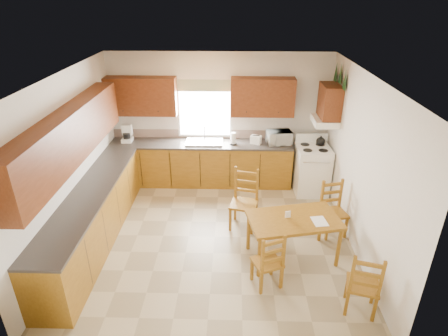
{
  "coord_description": "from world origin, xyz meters",
  "views": [
    {
      "loc": [
        0.3,
        -5.19,
        3.81
      ],
      "look_at": [
        0.15,
        0.3,
        1.15
      ],
      "focal_mm": 30.0,
      "sensor_mm": 36.0,
      "label": 1
    }
  ],
  "objects_px": {
    "microwave": "(279,138)",
    "chair_far_right": "(334,210)",
    "dining_table": "(292,238)",
    "chair_near_left": "(267,259)",
    "chair_near_right": "(364,281)",
    "chair_far_left": "(244,201)",
    "stove": "(311,170)"
  },
  "relations": [
    {
      "from": "microwave",
      "to": "chair_near_right",
      "type": "bearing_deg",
      "value": -88.23
    },
    {
      "from": "chair_near_left",
      "to": "chair_near_right",
      "type": "bearing_deg",
      "value": 137.19
    },
    {
      "from": "chair_near_right",
      "to": "chair_far_left",
      "type": "height_order",
      "value": "chair_far_left"
    },
    {
      "from": "stove",
      "to": "chair_near_right",
      "type": "xyz_separation_m",
      "value": [
        0.08,
        -3.15,
        -0.01
      ]
    },
    {
      "from": "chair_far_right",
      "to": "dining_table",
      "type": "bearing_deg",
      "value": -153.13
    },
    {
      "from": "dining_table",
      "to": "stove",
      "type": "bearing_deg",
      "value": 60.45
    },
    {
      "from": "chair_far_left",
      "to": "chair_near_left",
      "type": "bearing_deg",
      "value": -64.22
    },
    {
      "from": "microwave",
      "to": "chair_near_right",
      "type": "distance_m",
      "value": 3.6
    },
    {
      "from": "stove",
      "to": "microwave",
      "type": "height_order",
      "value": "microwave"
    },
    {
      "from": "stove",
      "to": "dining_table",
      "type": "bearing_deg",
      "value": -110.01
    },
    {
      "from": "stove",
      "to": "chair_near_left",
      "type": "height_order",
      "value": "stove"
    },
    {
      "from": "stove",
      "to": "chair_far_right",
      "type": "distance_m",
      "value": 1.47
    },
    {
      "from": "microwave",
      "to": "dining_table",
      "type": "distance_m",
      "value": 2.54
    },
    {
      "from": "dining_table",
      "to": "chair_far_right",
      "type": "height_order",
      "value": "chair_far_right"
    },
    {
      "from": "chair_near_right",
      "to": "chair_near_left",
      "type": "bearing_deg",
      "value": -4.8
    },
    {
      "from": "stove",
      "to": "microwave",
      "type": "distance_m",
      "value": 0.93
    },
    {
      "from": "microwave",
      "to": "chair_far_right",
      "type": "distance_m",
      "value": 2.03
    },
    {
      "from": "stove",
      "to": "dining_table",
      "type": "distance_m",
      "value": 2.22
    },
    {
      "from": "dining_table",
      "to": "chair_near_left",
      "type": "relative_size",
      "value": 1.5
    },
    {
      "from": "dining_table",
      "to": "chair_far_right",
      "type": "bearing_deg",
      "value": 27.69
    },
    {
      "from": "chair_near_right",
      "to": "chair_far_left",
      "type": "xyz_separation_m",
      "value": [
        -1.47,
        1.84,
        0.06
      ]
    },
    {
      "from": "microwave",
      "to": "dining_table",
      "type": "bearing_deg",
      "value": -100.47
    },
    {
      "from": "microwave",
      "to": "chair_far_left",
      "type": "height_order",
      "value": "microwave"
    },
    {
      "from": "microwave",
      "to": "chair_far_right",
      "type": "xyz_separation_m",
      "value": [
        0.76,
        -1.79,
        -0.58
      ]
    },
    {
      "from": "stove",
      "to": "dining_table",
      "type": "relative_size",
      "value": 0.72
    },
    {
      "from": "dining_table",
      "to": "chair_near_right",
      "type": "height_order",
      "value": "chair_near_right"
    },
    {
      "from": "chair_near_left",
      "to": "chair_far_right",
      "type": "relative_size",
      "value": 0.94
    },
    {
      "from": "chair_near_right",
      "to": "chair_far_right",
      "type": "xyz_separation_m",
      "value": [
        0.03,
        1.68,
        0.0
      ]
    },
    {
      "from": "chair_near_left",
      "to": "chair_near_right",
      "type": "relative_size",
      "value": 0.95
    },
    {
      "from": "dining_table",
      "to": "chair_near_left",
      "type": "height_order",
      "value": "chair_near_left"
    },
    {
      "from": "stove",
      "to": "chair_far_left",
      "type": "distance_m",
      "value": 1.91
    },
    {
      "from": "chair_far_left",
      "to": "chair_far_right",
      "type": "bearing_deg",
      "value": 7.65
    }
  ]
}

